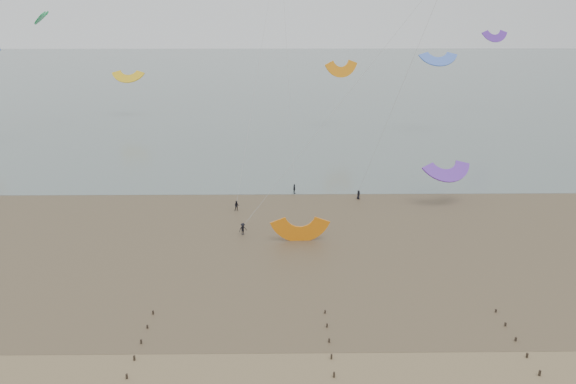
{
  "coord_description": "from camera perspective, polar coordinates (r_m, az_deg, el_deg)",
  "views": [
    {
      "loc": [
        -0.48,
        -39.45,
        31.14
      ],
      "look_at": [
        0.29,
        28.0,
        8.0
      ],
      "focal_mm": 35.0,
      "sensor_mm": 36.0,
      "label": 1
    }
  ],
  "objects": [
    {
      "name": "kitesurfers",
      "position": [
        92.54,
        11.92,
        -0.6
      ],
      "size": [
        158.17,
        24.27,
        1.88
      ],
      "color": "black",
      "rests_on": "ground"
    },
    {
      "name": "kites_airborne",
      "position": [
        130.06,
        -3.0,
        14.61
      ],
      "size": [
        235.99,
        108.02,
        43.9
      ],
      "color": "blue",
      "rests_on": "ground"
    },
    {
      "name": "sea_and_shore",
      "position": [
        80.23,
        -3.18,
        -3.93
      ],
      "size": [
        500.0,
        665.0,
        0.03
      ],
      "color": "#475654",
      "rests_on": "ground"
    },
    {
      "name": "grounded_kite",
      "position": [
        76.85,
        1.23,
        -4.97
      ],
      "size": [
        6.87,
        5.47,
        3.66
      ],
      "primitive_type": null,
      "rotation": [
        1.54,
        0.0,
        0.04
      ],
      "color": "orange",
      "rests_on": "ground"
    }
  ]
}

